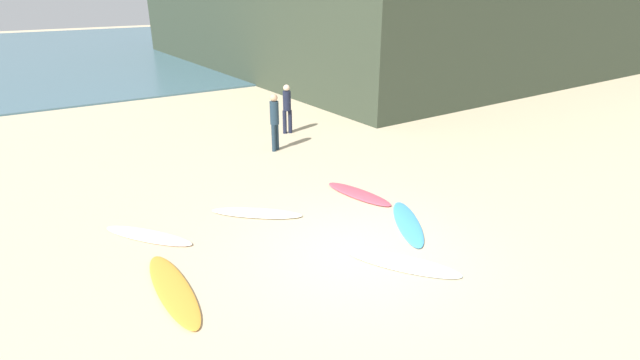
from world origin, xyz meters
The scene contains 10 objects.
ground_plane centered at (0.00, 0.00, 0.00)m, with size 120.00×120.00×0.00m, color #C6B28E.
ocean_water centered at (0.00, 36.29, 0.04)m, with size 120.00×40.00×0.08m, color #426675.
surfboard_0 centered at (0.45, -0.86, 0.03)m, with size 0.59×2.22×0.07m, color white.
surfboard_1 centered at (1.66, 0.32, 0.04)m, with size 0.52×2.21×0.08m, color #44A0E2.
surfboard_2 centered at (-3.49, 0.69, 0.03)m, with size 0.55×2.55×0.07m, color gold.
surfboard_3 centered at (1.71, 2.20, 0.04)m, with size 0.54×2.03×0.08m, color #D54A5D.
surfboard_4 centered at (-0.94, 2.62, 0.04)m, with size 0.53×2.15×0.07m, color silver.
surfboard_5 centered at (-3.34, 2.89, 0.03)m, with size 0.48×2.18×0.07m, color #F7DCC8.
beachgoer_near centered at (2.90, 7.96, 0.97)m, with size 0.34×0.34×1.74m.
beachgoer_far centered at (1.64, 6.50, 1.03)m, with size 0.39×0.39×1.82m.
Camera 1 is at (-5.19, -6.63, 4.98)m, focal length 27.06 mm.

